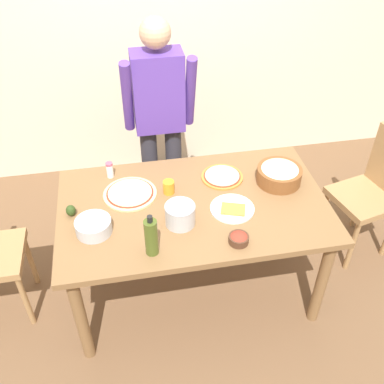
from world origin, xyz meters
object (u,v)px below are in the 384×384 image
Objects in this scene: person_cook at (160,116)px; avocado at (71,211)px; salt_shaker at (110,170)px; olive_oil_bottle at (151,237)px; mixing_bowl_steel at (94,226)px; small_sauce_bowl at (239,238)px; chair_wooden_right at (374,188)px; popcorn_bowl at (279,174)px; dining_table at (193,215)px; cup_orange at (169,187)px; steel_pot at (180,214)px; pizza_cooked_on_tray at (222,176)px; pizza_raw_on_board at (130,193)px; plate_with_slice at (232,209)px.

person_cook reaches higher than avocado.
olive_oil_bottle is at bearing -74.95° from salt_shaker.
person_cook reaches higher than mixing_bowl_steel.
chair_wooden_right is at bearing 25.16° from small_sauce_bowl.
chair_wooden_right reaches higher than popcorn_bowl.
chair_wooden_right is 1.72m from olive_oil_bottle.
cup_orange reaches higher than dining_table.
steel_pot is (-0.29, 0.21, 0.04)m from small_sauce_bowl.
steel_pot is at bearing 144.20° from small_sauce_bowl.
dining_table is 0.72m from avocado.
mixing_bowl_steel is 2.35× the size of cup_orange.
avocado is at bearing -170.13° from cup_orange.
salt_shaker is (-0.35, 0.23, 0.01)m from cup_orange.
olive_oil_bottle reaches higher than avocado.
dining_table is at bearing -136.20° from pizza_cooked_on_tray.
dining_table is 0.42m from small_sauce_bowl.
olive_oil_bottle reaches higher than dining_table.
steel_pot is (-0.00, -0.91, -0.11)m from person_cook.
cup_orange is (-0.36, -0.09, 0.03)m from pizza_cooked_on_tray.
olive_oil_bottle is at bearing -132.40° from pizza_cooked_on_tray.
chair_wooden_right reaches higher than pizza_cooked_on_tray.
person_cook is 0.68m from pizza_raw_on_board.
pizza_raw_on_board reaches higher than dining_table.
pizza_cooked_on_tray is 0.58m from small_sauce_bowl.
steel_pot is (-1.42, -0.33, 0.29)m from chair_wooden_right.
steel_pot is (-0.33, -0.37, 0.06)m from pizza_cooked_on_tray.
popcorn_bowl is 4.00× the size of avocado.
person_cook is at bearing 87.31° from cup_orange.
popcorn_bowl is at bearing -1.42° from cup_orange.
steel_pot is at bearing -166.99° from chair_wooden_right.
dining_table is at bearing -45.45° from cup_orange.
cup_orange is at bearing 134.55° from dining_table.
small_sauce_bowl is at bearing -43.03° from pizza_raw_on_board.
salt_shaker is at bearing 77.38° from mixing_bowl_steel.
cup_orange is at bearing 146.72° from plate_with_slice.
chair_wooden_right reaches higher than salt_shaker.
steel_pot is 0.63m from avocado.
pizza_raw_on_board is at bearing -113.82° from person_cook.
small_sauce_bowl is (-0.05, -0.57, 0.02)m from pizza_cooked_on_tray.
dining_table is 1.68× the size of chair_wooden_right.
popcorn_bowl is 0.97m from olive_oil_bottle.
avocado reaches higher than plate_with_slice.
chair_wooden_right is (1.32, 0.18, -0.13)m from dining_table.
steel_pot is at bearing -170.02° from plate_with_slice.
steel_pot reaches higher than cup_orange.
pizza_raw_on_board is at bearing -173.89° from pizza_cooked_on_tray.
steel_pot is 2.48× the size of avocado.
popcorn_bowl is 1.28m from avocado.
cup_orange is at bearing -92.69° from person_cook.
avocado is (-0.61, -0.73, -0.14)m from person_cook.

